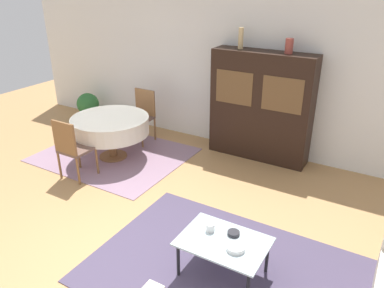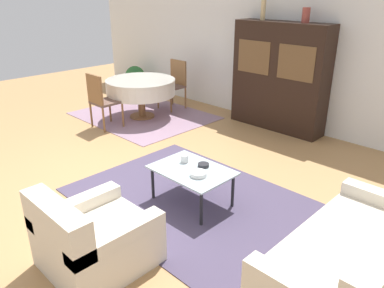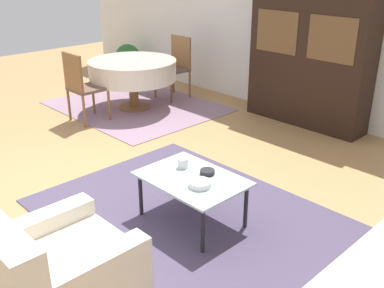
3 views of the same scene
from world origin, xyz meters
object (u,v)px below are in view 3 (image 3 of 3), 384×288
(dining_chair_near, at_px, (81,84))
(potted_plant, at_px, (128,59))
(dining_chair_far, at_px, (176,64))
(bowl_small, at_px, (207,172))
(coffee_table, at_px, (192,182))
(dining_table, at_px, (133,70))
(armchair, at_px, (53,272))
(cup, at_px, (183,163))
(bowl, at_px, (200,184))
(display_cabinet, at_px, (310,58))

(dining_chair_near, distance_m, potted_plant, 2.65)
(dining_chair_far, relative_size, bowl_small, 7.53)
(bowl_small, bearing_deg, coffee_table, -107.75)
(dining_table, bearing_deg, coffee_table, -28.30)
(coffee_table, height_order, dining_chair_near, dining_chair_near)
(armchair, xyz_separation_m, potted_plant, (-4.75, 4.11, 0.05))
(dining_chair_far, xyz_separation_m, cup, (2.72, -2.38, -0.08))
(dining_table, relative_size, bowl, 7.08)
(dining_chair_far, height_order, cup, dining_chair_far)
(bowl, height_order, potted_plant, potted_plant)
(display_cabinet, xyz_separation_m, bowl, (0.91, -2.98, -0.46))
(bowl_small, distance_m, potted_plant, 5.32)
(cup, relative_size, bowl_small, 0.73)
(dining_chair_far, xyz_separation_m, potted_plant, (-1.69, 0.26, -0.23))
(display_cabinet, xyz_separation_m, dining_chair_far, (-2.17, -0.47, -0.36))
(bowl, bearing_deg, cup, 158.67)
(dining_table, distance_m, cup, 3.11)
(bowl_small, bearing_deg, bowl, -60.22)
(coffee_table, relative_size, bowl, 4.89)
(dining_chair_far, height_order, potted_plant, dining_chair_far)
(dining_table, bearing_deg, cup, -28.79)
(coffee_table, bearing_deg, cup, 158.83)
(display_cabinet, distance_m, cup, 2.93)
(potted_plant, bearing_deg, bowl_small, -28.93)
(display_cabinet, distance_m, dining_chair_near, 3.13)
(dining_table, xyz_separation_m, dining_chair_near, (-0.00, -0.88, -0.04))
(dining_chair_near, distance_m, bowl_small, 3.02)
(dining_table, height_order, dining_chair_far, dining_chair_far)
(dining_chair_far, bearing_deg, bowl_small, 142.07)
(dining_chair_far, height_order, bowl, dining_chair_far)
(cup, bearing_deg, bowl_small, 14.73)
(armchair, height_order, cup, armchair)
(cup, bearing_deg, coffee_table, -21.17)
(dining_chair_near, height_order, potted_plant, dining_chair_near)
(dining_table, height_order, cup, dining_table)
(bowl_small, bearing_deg, armchair, -86.76)
(dining_chair_near, relative_size, bowl_small, 7.53)
(cup, distance_m, bowl, 0.39)
(dining_chair_near, relative_size, dining_chair_far, 1.00)
(dining_table, xyz_separation_m, bowl, (3.09, -1.64, -0.14))
(coffee_table, relative_size, dining_chair_far, 0.93)
(armchair, height_order, dining_table, armchair)
(armchair, height_order, bowl, armchair)
(coffee_table, xyz_separation_m, potted_plant, (-4.61, 2.72, -0.06))
(dining_chair_near, bearing_deg, armchair, -34.31)
(display_cabinet, height_order, dining_chair_near, display_cabinet)
(potted_plant, bearing_deg, dining_chair_far, -8.79)
(display_cabinet, height_order, cup, display_cabinet)
(cup, height_order, bowl_small, cup)
(cup, bearing_deg, dining_chair_near, 167.28)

